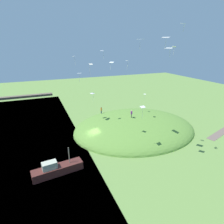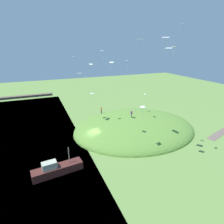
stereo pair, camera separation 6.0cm
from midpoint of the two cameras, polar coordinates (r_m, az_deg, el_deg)
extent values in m
plane|color=olive|center=(40.16, -5.65, -8.58)|extent=(160.00, 160.00, 0.00)
ellipsoid|color=olive|center=(45.57, 6.80, -5.05)|extent=(29.20, 24.27, 5.92)
cube|color=#6D5B51|center=(49.62, 30.09, -5.58)|extent=(10.13, 4.55, 0.04)
cube|color=#4B211C|center=(31.66, -16.22, -16.53)|extent=(7.87, 2.72, 1.30)
cube|color=#AFB29A|center=(30.84, -18.58, -15.19)|extent=(2.30, 1.52, 1.08)
cylinder|color=gray|center=(30.88, -13.04, -12.69)|extent=(0.14, 0.14, 2.75)
cube|color=#313D31|center=(43.96, 5.90, -1.16)|extent=(0.18, 0.25, 0.87)
cylinder|color=purple|center=(43.69, 5.94, -0.21)|extent=(0.51, 0.51, 0.69)
sphere|color=tan|center=(43.53, 5.96, 0.38)|extent=(0.26, 0.26, 0.26)
cube|color=#25354B|center=(49.55, -3.31, 0.00)|extent=(0.25, 0.25, 0.85)
cylinder|color=orange|center=(49.30, -3.32, 0.84)|extent=(0.59, 0.59, 0.68)
sphere|color=brown|center=(49.15, -3.34, 1.35)|extent=(0.26, 0.26, 0.26)
cube|color=white|center=(39.60, -11.67, 16.32)|extent=(0.81, 1.01, 0.22)
cylinder|color=white|center=(39.48, -11.29, 14.88)|extent=(0.14, 0.08, 1.55)
cube|color=white|center=(42.78, 9.95, 5.38)|extent=(0.80, 0.90, 0.04)
cylinder|color=white|center=(42.58, 9.86, 4.49)|extent=(0.07, 0.13, 0.82)
cube|color=white|center=(44.31, 4.52, 15.35)|extent=(0.77, 0.81, 0.04)
cylinder|color=white|center=(44.66, 4.72, 13.94)|extent=(0.27, 0.12, 1.90)
cube|color=white|center=(40.98, -6.09, 5.66)|extent=(0.89, 1.13, 0.08)
cylinder|color=white|center=(41.11, -5.81, 3.99)|extent=(0.16, 0.14, 1.88)
cube|color=white|center=(33.74, 18.39, 18.35)|extent=(0.64, 0.74, 0.17)
cylinder|color=white|center=(33.81, 18.21, 17.07)|extent=(0.09, 0.04, 1.21)
cube|color=white|center=(41.15, -9.99, 11.55)|extent=(0.98, 0.78, 0.05)
cylinder|color=white|center=(41.39, -9.90, 10.09)|extent=(0.15, 0.16, 1.71)
cube|color=white|center=(32.99, 8.69, 21.10)|extent=(1.25, 1.43, 0.06)
cylinder|color=white|center=(33.17, 8.41, 19.47)|extent=(0.19, 0.15, 1.28)
cube|color=white|center=(32.27, -0.19, 14.90)|extent=(0.85, 0.88, 0.17)
cylinder|color=white|center=(32.33, -0.54, 13.70)|extent=(0.10, 0.18, 0.99)
cube|color=white|center=(38.90, -6.51, 14.29)|extent=(0.85, 0.65, 0.21)
cylinder|color=white|center=(39.18, -6.82, 12.60)|extent=(0.23, 0.08, 1.95)
cube|color=white|center=(38.31, -3.17, 18.17)|extent=(0.81, 0.77, 0.08)
cylinder|color=white|center=(38.32, -2.68, 16.84)|extent=(0.15, 0.10, 1.45)
cube|color=white|center=(30.38, 20.79, 23.92)|extent=(0.71, 0.56, 0.09)
cylinder|color=white|center=(30.57, 20.96, 22.77)|extent=(0.09, 0.14, 0.84)
cube|color=silver|center=(30.90, 16.04, 21.03)|extent=(1.28, 1.35, 0.15)
cylinder|color=silver|center=(31.25, 15.88, 19.16)|extent=(0.13, 0.16, 1.46)
cube|color=white|center=(31.88, 9.30, 1.54)|extent=(0.96, 0.71, 0.21)
cylinder|color=white|center=(32.46, 9.21, -0.34)|extent=(0.17, 0.25, 1.92)
cube|color=white|center=(28.97, 16.95, 18.14)|extent=(1.08, 1.15, 0.14)
cylinder|color=white|center=(29.13, 17.15, 16.72)|extent=(0.10, 0.14, 0.94)
cylinder|color=brown|center=(37.85, -7.60, -9.85)|extent=(0.14, 0.14, 0.82)
camera|label=1|loc=(0.03, -90.04, -0.01)|focal=29.99mm
camera|label=2|loc=(0.03, 89.96, 0.01)|focal=29.99mm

